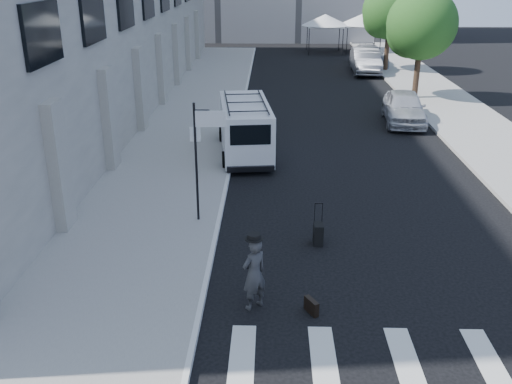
# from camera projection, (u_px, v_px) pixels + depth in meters

# --- Properties ---
(ground) EXTENTS (120.00, 120.00, 0.00)m
(ground) POSITION_uv_depth(u_px,v_px,m) (289.00, 281.00, 13.90)
(ground) COLOR black
(ground) RESTS_ON ground
(sidewalk_left) EXTENTS (4.50, 48.00, 0.15)m
(sidewalk_left) POSITION_uv_depth(u_px,v_px,m) (197.00, 115.00, 28.82)
(sidewalk_left) COLOR gray
(sidewalk_left) RESTS_ON ground
(sidewalk_right) EXTENTS (4.00, 56.00, 0.15)m
(sidewalk_right) POSITION_uv_depth(u_px,v_px,m) (439.00, 99.00, 32.19)
(sidewalk_right) COLOR gray
(sidewalk_right) RESTS_ON ground
(sign_pole) EXTENTS (1.03, 0.07, 3.50)m
(sign_pole) POSITION_uv_depth(u_px,v_px,m) (204.00, 138.00, 15.94)
(sign_pole) COLOR black
(sign_pole) RESTS_ON sidewalk_left
(tree_near) EXTENTS (3.80, 3.83, 6.03)m
(tree_near) POSITION_uv_depth(u_px,v_px,m) (419.00, 27.00, 30.91)
(tree_near) COLOR black
(tree_near) RESTS_ON ground
(tree_far) EXTENTS (3.80, 3.83, 6.03)m
(tree_far) POSITION_uv_depth(u_px,v_px,m) (388.00, 13.00, 39.25)
(tree_far) COLOR black
(tree_far) RESTS_ON ground
(tent_left) EXTENTS (4.00, 4.00, 3.20)m
(tent_left) POSITION_uv_depth(u_px,v_px,m) (325.00, 20.00, 48.02)
(tent_left) COLOR black
(tent_left) RESTS_ON ground
(tent_right) EXTENTS (4.00, 4.00, 3.20)m
(tent_right) POSITION_uv_depth(u_px,v_px,m) (363.00, 20.00, 48.40)
(tent_right) COLOR black
(tent_right) RESTS_ON ground
(businessman) EXTENTS (0.74, 0.72, 1.71)m
(businessman) POSITION_uv_depth(u_px,v_px,m) (254.00, 274.00, 12.52)
(businessman) COLOR #343537
(businessman) RESTS_ON ground
(briefcase) EXTENTS (0.32, 0.44, 0.34)m
(briefcase) POSITION_uv_depth(u_px,v_px,m) (311.00, 306.00, 12.56)
(briefcase) COLOR black
(briefcase) RESTS_ON ground
(suitcase) EXTENTS (0.26, 0.42, 1.15)m
(suitcase) POSITION_uv_depth(u_px,v_px,m) (318.00, 234.00, 15.61)
(suitcase) COLOR black
(suitcase) RESTS_ON ground
(cargo_van) EXTENTS (2.45, 5.72, 2.11)m
(cargo_van) POSITION_uv_depth(u_px,v_px,m) (245.00, 127.00, 22.76)
(cargo_van) COLOR white
(cargo_van) RESTS_ON ground
(parked_car_a) EXTENTS (2.25, 4.70, 1.55)m
(parked_car_a) POSITION_uv_depth(u_px,v_px,m) (404.00, 107.00, 27.30)
(parked_car_a) COLOR #B1B3BA
(parked_car_a) RESTS_ON ground
(parked_car_b) EXTENTS (1.98, 5.21, 1.70)m
(parked_car_b) POSITION_uv_depth(u_px,v_px,m) (366.00, 61.00, 39.81)
(parked_car_b) COLOR slate
(parked_car_b) RESTS_ON ground
(parked_car_c) EXTENTS (2.46, 5.23, 1.48)m
(parked_car_c) POSITION_uv_depth(u_px,v_px,m) (369.00, 56.00, 42.61)
(parked_car_c) COLOR #96999D
(parked_car_c) RESTS_ON ground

